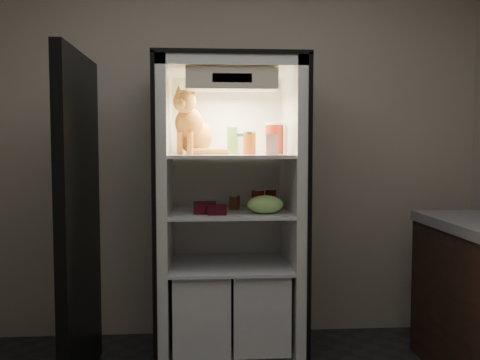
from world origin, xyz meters
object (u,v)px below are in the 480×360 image
object	(u,v)px
soda_can_b	(271,199)
berry_box_right	(217,210)
tabby_cat	(192,129)
cream_carton	(271,144)
salsa_jar	(250,143)
soda_can_c	(258,200)
parmesan_shaker	(232,140)
berry_box_left	(205,208)
condiment_jar	(235,202)
refrigerator	(229,233)
pepper_jar	(274,138)
mayo_tub	(238,144)
soda_can_a	(257,199)
grape_bag	(265,204)

from	to	relation	value
soda_can_b	berry_box_right	size ratio (longest dim) A/B	1.16
tabby_cat	cream_carton	bearing A→B (deg)	1.90
salsa_jar	soda_can_c	xyz separation A→B (m)	(0.05, -0.02, -0.35)
parmesan_shaker	soda_can_b	world-z (taller)	parmesan_shaker
salsa_jar	berry_box_left	distance (m)	0.48
condiment_jar	berry_box_right	xyz separation A→B (m)	(-0.12, -0.24, -0.02)
salsa_jar	tabby_cat	bearing A→B (deg)	170.72
berry_box_right	soda_can_b	bearing A→B (deg)	33.74
refrigerator	parmesan_shaker	bearing A→B (deg)	-20.89
soda_can_b	parmesan_shaker	bearing A→B (deg)	-178.02
tabby_cat	berry_box_left	distance (m)	0.50
soda_can_c	pepper_jar	bearing A→B (deg)	49.11
mayo_tub	soda_can_c	bearing A→B (deg)	-53.78
soda_can_a	parmesan_shaker	bearing A→B (deg)	-165.81
soda_can_b	berry_box_right	distance (m)	0.42
soda_can_c	condiment_jar	world-z (taller)	soda_can_c
tabby_cat	soda_can_a	bearing A→B (deg)	29.01
grape_bag	salsa_jar	bearing A→B (deg)	122.87
tabby_cat	berry_box_right	bearing A→B (deg)	-33.90
berry_box_right	tabby_cat	bearing A→B (deg)	125.64
cream_carton	condiment_jar	xyz separation A→B (m)	(-0.21, 0.19, -0.36)
salsa_jar	pepper_jar	xyz separation A→B (m)	(0.17, 0.12, 0.03)
refrigerator	soda_can_a	xyz separation A→B (m)	(0.18, 0.03, 0.21)
cream_carton	grape_bag	xyz separation A→B (m)	(-0.04, -0.03, -0.36)
mayo_tub	grape_bag	xyz separation A→B (m)	(0.15, -0.27, -0.36)
soda_can_a	refrigerator	bearing A→B (deg)	-169.63
cream_carton	soda_can_b	world-z (taller)	cream_carton
mayo_tub	pepper_jar	size ratio (longest dim) A/B	0.65
cream_carton	tabby_cat	bearing A→B (deg)	161.44
tabby_cat	salsa_jar	bearing A→B (deg)	11.17
berry_box_right	pepper_jar	bearing A→B (deg)	35.07
mayo_tub	pepper_jar	bearing A→B (deg)	-6.05
parmesan_shaker	cream_carton	distance (m)	0.29
soda_can_c	berry_box_left	world-z (taller)	soda_can_c
cream_carton	condiment_jar	world-z (taller)	cream_carton
salsa_jar	condiment_jar	xyz separation A→B (m)	(-0.09, 0.09, -0.37)
parmesan_shaker	soda_can_b	xyz separation A→B (m)	(0.24, 0.01, -0.37)
tabby_cat	soda_can_b	world-z (taller)	tabby_cat
refrigerator	salsa_jar	distance (m)	0.59
refrigerator	parmesan_shaker	size ratio (longest dim) A/B	11.10
salsa_jar	soda_can_a	xyz separation A→B (m)	(0.06, 0.12, -0.36)
soda_can_a	berry_box_left	xyz separation A→B (m)	(-0.33, -0.21, -0.03)
soda_can_c	grape_bag	distance (m)	0.11
soda_can_a	berry_box_left	world-z (taller)	soda_can_a
berry_box_left	parmesan_shaker	bearing A→B (deg)	43.62
soda_can_b	tabby_cat	bearing A→B (deg)	-176.57
refrigerator	cream_carton	xyz separation A→B (m)	(0.24, -0.19, 0.56)
pepper_jar	grape_bag	distance (m)	0.47
pepper_jar	soda_can_c	world-z (taller)	pepper_jar
pepper_jar	grape_bag	xyz separation A→B (m)	(-0.09, -0.24, -0.40)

